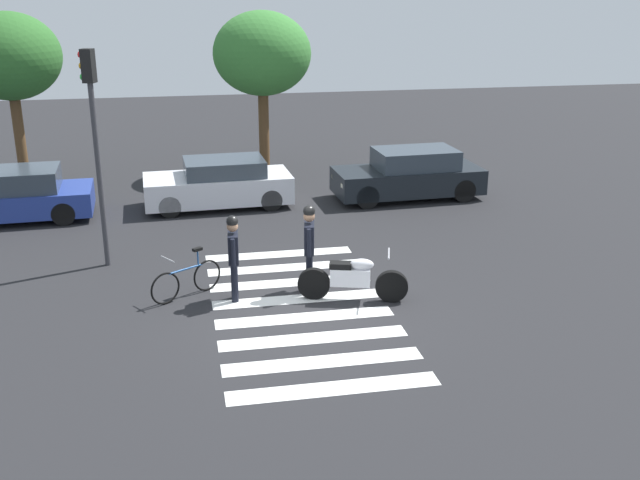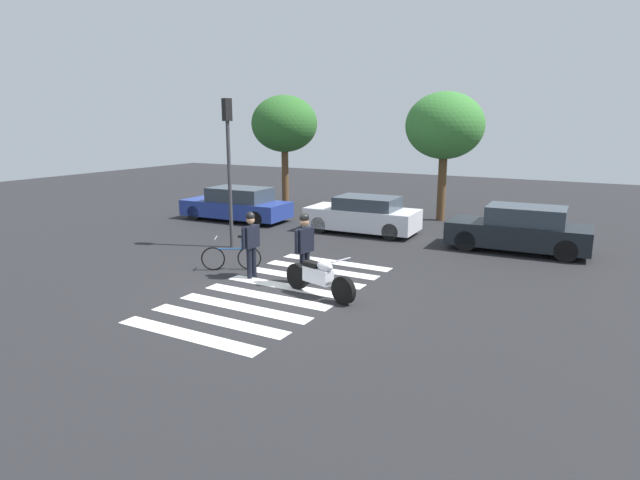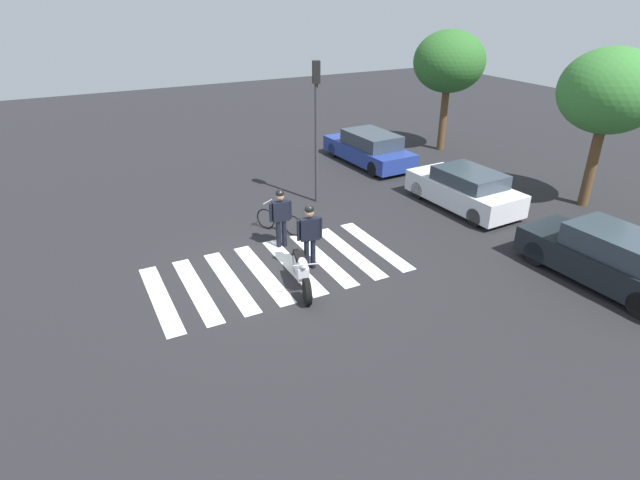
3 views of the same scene
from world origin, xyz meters
The scene contains 12 objects.
ground_plane centered at (0.00, 0.00, 0.00)m, with size 60.00×60.00×0.00m, color #232326.
police_motorcycle centered at (1.09, 0.20, 0.46)m, with size 2.18×0.88×1.05m.
leaning_bicycle centered at (-2.19, 1.00, 0.37)m, with size 1.44×0.94×1.00m.
officer_on_foot centered at (-1.24, 0.66, 1.04)m, with size 0.24×0.67×1.80m.
officer_by_motorcycle centered at (0.32, 0.82, 1.10)m, with size 0.29×0.69×1.87m.
crosswalk_stripes centered at (0.00, 0.00, 0.00)m, with size 3.45×6.75×0.01m.
car_blue_hatchback centered at (-6.83, 7.22, 0.66)m, with size 4.67×2.00×1.39m.
car_white_van centered at (-1.11, 7.48, 0.66)m, with size 4.21×1.95×1.37m.
car_black_suv centered at (4.49, 7.27, 0.70)m, with size 4.42×1.91×1.48m.
traffic_light_pole centered at (-3.95, 3.21, 3.19)m, with size 0.36×0.30×4.81m.
street_tree_near centered at (-7.11, 11.41, 3.94)m, with size 3.14×3.14×5.31m.
street_tree_mid centered at (0.67, 11.41, 3.90)m, with size 3.20×3.20×5.28m.
Camera 3 is at (11.29, -4.57, 6.89)m, focal length 28.72 mm.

